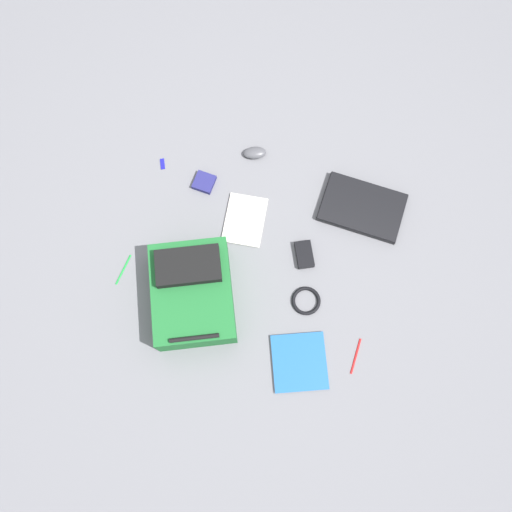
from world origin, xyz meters
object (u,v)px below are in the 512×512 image
earbud_pouch (204,182)px  pen_blue (123,269)px  book_manual (245,220)px  pen_black (356,356)px  book_blue (299,362)px  computer_mouse (255,153)px  backpack (193,292)px  laptop (362,207)px  cable_coil (306,301)px  usb_stick (162,164)px  power_brick (304,255)px

earbud_pouch → pen_blue: bearing=61.6°
book_manual → pen_black: (-0.55, 0.47, -0.00)m
book_blue → pen_blue: book_blue is taller
book_blue → computer_mouse: 0.93m
backpack → pen_blue: 0.33m
laptop → cable_coil: 0.48m
pen_black → usb_stick: size_ratio=2.86×
pen_blue → usb_stick: 0.50m
usb_stick → pen_black: bearing=145.6°
laptop → usb_stick: (0.90, -0.03, -0.01)m
laptop → power_brick: 0.33m
computer_mouse → power_brick: size_ratio=0.88×
book_blue → backpack: bearing=-20.5°
computer_mouse → book_manual: bearing=-11.6°
cable_coil → pen_blue: bearing=1.6°
laptop → cable_coil: size_ratio=3.12×
book_blue → earbud_pouch: 0.87m
cable_coil → pen_blue: 0.77m
book_manual → cable_coil: (-0.32, 0.29, 0.00)m
laptop → power_brick: (0.21, 0.26, -0.00)m
power_brick → pen_blue: (0.73, 0.21, -0.01)m
book_blue → earbud_pouch: size_ratio=3.25×
cable_coil → book_manual: bearing=-42.7°
power_brick → usb_stick: bearing=-22.8°
laptop → pen_blue: laptop is taller
pen_blue → earbud_pouch: size_ratio=1.61×
laptop → earbud_pouch: 0.69m
backpack → laptop: bearing=-139.7°
power_brick → earbud_pouch: size_ratio=1.34×
book_manual → earbud_pouch: 0.25m
pen_black → earbud_pouch: earbud_pouch is taller
book_manual → pen_blue: book_manual is taller
power_brick → computer_mouse: bearing=-54.5°
computer_mouse → laptop: bearing=56.9°
cable_coil → pen_black: cable_coil is taller
book_blue → laptop: bearing=-101.9°
pen_black → earbud_pouch: bearing=-38.5°
book_manual → usb_stick: (0.41, -0.19, -0.00)m
backpack → computer_mouse: (-0.11, -0.68, -0.07)m
power_brick → pen_blue: size_ratio=0.83×
laptop → pen_black: 0.63m
laptop → pen_black: (-0.07, 0.63, -0.01)m
power_brick → pen_black: 0.46m
pen_black → earbud_pouch: (0.76, -0.61, 0.01)m
book_blue → cable_coil: bearing=-86.0°
backpack → book_blue: backpack is taller
book_blue → usb_stick: (0.75, -0.73, -0.00)m
pen_black → pen_blue: same height
pen_black → book_manual: bearing=-40.6°
backpack → usb_stick: 0.63m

